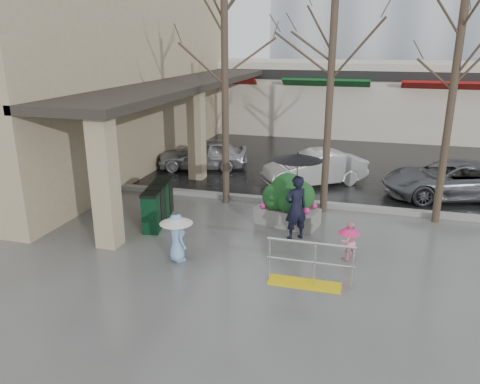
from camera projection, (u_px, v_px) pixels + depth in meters
The scene contains 20 objects.
ground at pixel (260, 254), 11.74m from camera, with size 120.00×120.00×0.00m, color #51514F.
street_asphalt at pixel (334, 119), 31.89m from camera, with size 120.00×36.00×0.01m, color black.
curb at pixel (288, 201), 15.38m from camera, with size 120.00×0.30×0.15m, color gray.
near_building at pixel (101, 68), 20.14m from camera, with size 6.00×18.00×8.00m, color tan.
canopy_slab at pixel (192, 79), 19.18m from camera, with size 2.80×18.00×0.25m, color #2D2823.
pillar_front at pixel (105, 181), 11.74m from camera, with size 0.55×0.55×3.50m, color tan.
pillar_back at pixel (197, 134), 17.70m from camera, with size 0.55×0.55×3.50m, color tan.
storefront_row at pixel (365, 97), 27.07m from camera, with size 34.00×6.74×4.00m.
handrail at pixel (308, 269), 10.17m from camera, with size 1.90×0.50×1.03m.
tree_west at pixel (225, 42), 13.98m from camera, with size 3.20×3.20×6.80m.
tree_midwest at pixel (333, 36), 13.12m from camera, with size 3.20×3.20×7.00m.
tree_mideast at pixel (458, 51), 12.39m from camera, with size 3.20×3.20×6.50m.
woman at pixel (297, 189), 12.25m from camera, with size 1.30×1.30×2.41m.
child_pink at pixel (349, 238), 11.31m from camera, with size 0.59×0.55×0.97m.
child_blue at pixel (177, 232), 11.20m from camera, with size 0.80×0.80×1.20m.
planter at pixel (288, 200), 13.47m from camera, with size 1.92×1.26×1.54m.
news_boxes at pixel (158, 204), 13.68m from camera, with size 0.83×2.09×1.14m.
car_a at pixel (203, 154), 19.43m from camera, with size 1.49×3.70×1.26m, color #A3A3A7.
car_b at pixel (315, 168), 17.29m from camera, with size 1.33×3.82×1.26m, color silver.
car_c at pixel (452, 180), 15.83m from camera, with size 2.09×4.53×1.26m, color #55585C.
Camera 1 is at (2.40, -10.42, 5.10)m, focal length 35.00 mm.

